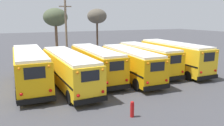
% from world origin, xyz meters
% --- Properties ---
extents(ground_plane, '(160.00, 160.00, 0.00)m').
position_xyz_m(ground_plane, '(0.00, 0.00, 0.00)').
color(ground_plane, '#424247').
extents(school_bus_0, '(2.69, 10.32, 3.23)m').
position_xyz_m(school_bus_0, '(-7.70, 0.82, 1.75)').
color(school_bus_0, '#EAAA0F').
rests_on(school_bus_0, ground).
extents(school_bus_1, '(2.82, 11.01, 3.00)m').
position_xyz_m(school_bus_1, '(-4.62, -0.52, 1.65)').
color(school_bus_1, yellow).
rests_on(school_bus_1, ground).
extents(school_bus_2, '(2.47, 9.90, 3.06)m').
position_xyz_m(school_bus_2, '(-1.54, 0.81, 1.67)').
color(school_bus_2, '#E5A00C').
rests_on(school_bus_2, ground).
extents(school_bus_3, '(2.83, 9.83, 2.99)m').
position_xyz_m(school_bus_3, '(1.54, -0.64, 1.65)').
color(school_bus_3, '#E5A00C').
rests_on(school_bus_3, ground).
extents(school_bus_4, '(2.48, 9.40, 3.05)m').
position_xyz_m(school_bus_4, '(4.62, 0.88, 1.65)').
color(school_bus_4, '#EAAA0F').
rests_on(school_bus_4, ground).
extents(school_bus_5, '(2.67, 10.20, 3.29)m').
position_xyz_m(school_bus_5, '(7.70, 0.16, 1.78)').
color(school_bus_5, yellow).
rests_on(school_bus_5, ground).
extents(utility_pole, '(1.80, 0.30, 8.72)m').
position_xyz_m(utility_pole, '(-1.50, 13.17, 4.51)').
color(utility_pole, '#75604C').
rests_on(utility_pole, ground).
extents(bare_tree_0, '(3.81, 3.81, 7.59)m').
position_xyz_m(bare_tree_0, '(-2.32, 16.67, 6.08)').
color(bare_tree_0, brown).
rests_on(bare_tree_0, ground).
extents(bare_tree_1, '(3.89, 3.89, 7.87)m').
position_xyz_m(bare_tree_1, '(6.95, 22.50, 6.35)').
color(bare_tree_1, '#473323').
rests_on(bare_tree_1, ground).
extents(fire_hydrant, '(0.24, 0.24, 1.03)m').
position_xyz_m(fire_hydrant, '(-2.57, -8.26, 0.52)').
color(fire_hydrant, '#B21414').
rests_on(fire_hydrant, ground).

